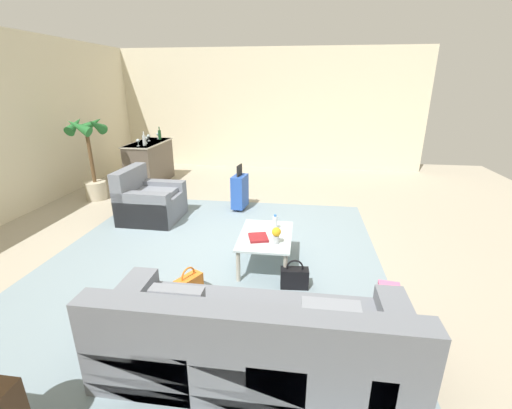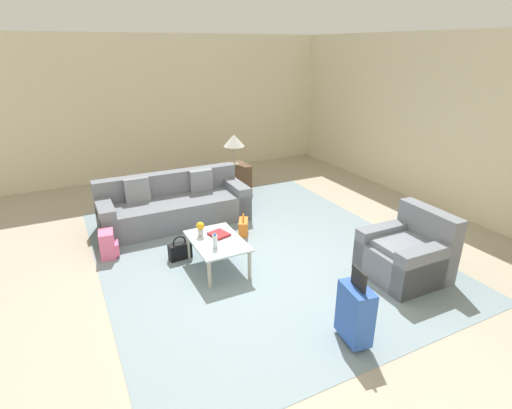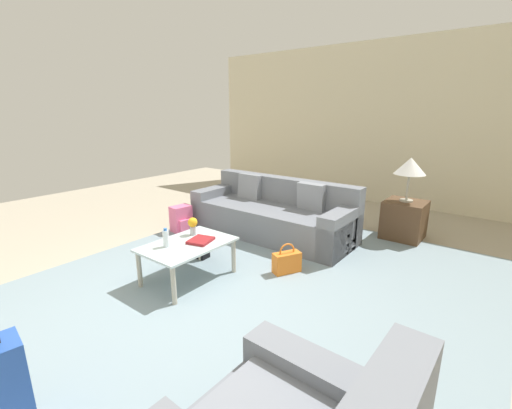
% 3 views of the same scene
% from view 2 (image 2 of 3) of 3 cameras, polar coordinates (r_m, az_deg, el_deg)
% --- Properties ---
extents(ground_plane, '(12.00, 12.00, 0.00)m').
position_cam_2_polar(ground_plane, '(5.47, 1.07, -9.70)').
color(ground_plane, '#A89E89').
extents(wall_back, '(10.24, 0.12, 3.10)m').
position_cam_2_polar(wall_back, '(7.59, 29.81, 9.07)').
color(wall_back, beige).
rests_on(wall_back, ground).
extents(wall_left, '(0.12, 8.00, 3.10)m').
position_cam_2_polar(wall_left, '(9.52, -13.58, 13.35)').
color(wall_left, beige).
rests_on(wall_left, ground).
extents(area_rug, '(5.20, 4.40, 0.01)m').
position_cam_2_polar(area_rug, '(6.01, 0.09, -6.55)').
color(area_rug, gray).
rests_on(area_rug, ground).
extents(couch, '(0.93, 2.46, 0.84)m').
position_cam_2_polar(couch, '(6.99, -11.73, -0.19)').
color(couch, slate).
rests_on(couch, ground).
extents(armchair, '(0.94, 0.94, 0.90)m').
position_cam_2_polar(armchair, '(5.63, 20.94, -6.74)').
color(armchair, slate).
rests_on(armchair, ground).
extents(coffee_table, '(0.96, 0.65, 0.43)m').
position_cam_2_polar(coffee_table, '(5.42, -5.59, -5.60)').
color(coffee_table, silver).
rests_on(coffee_table, ground).
extents(water_bottle, '(0.06, 0.06, 0.20)m').
position_cam_2_polar(water_bottle, '(5.16, -5.87, -5.26)').
color(water_bottle, silver).
rests_on(water_bottle, coffee_table).
extents(coffee_table_book, '(0.31, 0.28, 0.03)m').
position_cam_2_polar(coffee_table_book, '(5.52, -5.30, -4.26)').
color(coffee_table_book, maroon).
rests_on(coffee_table_book, coffee_table).
extents(flower_vase, '(0.11, 0.11, 0.21)m').
position_cam_2_polar(flower_vase, '(5.49, -7.96, -3.29)').
color(flower_vase, '#B2B7BC').
rests_on(flower_vase, coffee_table).
extents(side_table, '(0.55, 0.55, 0.55)m').
position_cam_2_polar(side_table, '(8.39, -3.05, 3.87)').
color(side_table, '#513823').
rests_on(side_table, ground).
extents(table_lamp, '(0.43, 0.43, 0.63)m').
position_cam_2_polar(table_lamp, '(8.18, -3.16, 9.03)').
color(table_lamp, '#ADA899').
rests_on(table_lamp, side_table).
extents(suitcase_blue, '(0.43, 0.28, 0.85)m').
position_cam_2_polar(suitcase_blue, '(4.27, 13.98, -14.73)').
color(suitcase_blue, '#2851AD').
rests_on(suitcase_blue, ground).
extents(handbag_orange, '(0.35, 0.27, 0.36)m').
position_cam_2_polar(handbag_orange, '(6.46, -1.82, -3.17)').
color(handbag_orange, orange).
rests_on(handbag_orange, ground).
extents(handbag_black, '(0.16, 0.33, 0.36)m').
position_cam_2_polar(handbag_black, '(5.83, -10.80, -6.48)').
color(handbag_black, black).
rests_on(handbag_black, ground).
extents(backpack_pink, '(0.32, 0.28, 0.40)m').
position_cam_2_polar(backpack_pink, '(6.14, -20.37, -5.39)').
color(backpack_pink, pink).
rests_on(backpack_pink, ground).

